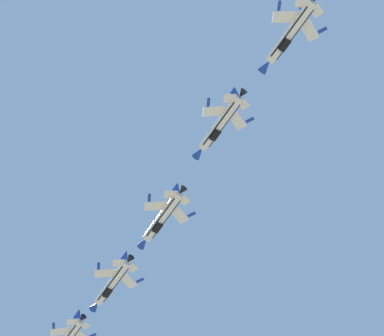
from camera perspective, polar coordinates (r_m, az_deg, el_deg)
fighter_jet_left_wing at (r=151.54m, az=-6.15°, el=-8.77°), size 14.25×11.35×4.38m
fighter_jet_right_wing at (r=140.56m, az=-2.30°, el=-3.81°), size 14.25×11.34×4.38m
fighter_jet_left_outer at (r=133.67m, az=2.13°, el=3.36°), size 14.25×11.24×4.63m
fighter_jet_right_outer at (r=125.72m, az=7.48°, el=10.18°), size 14.25×11.30×4.40m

